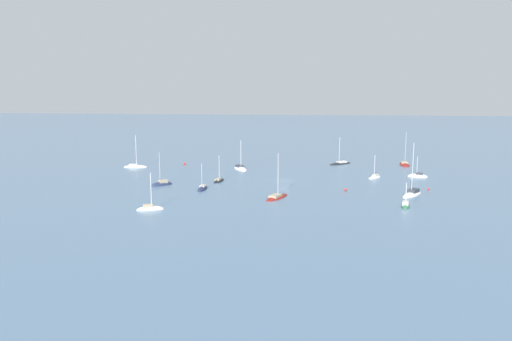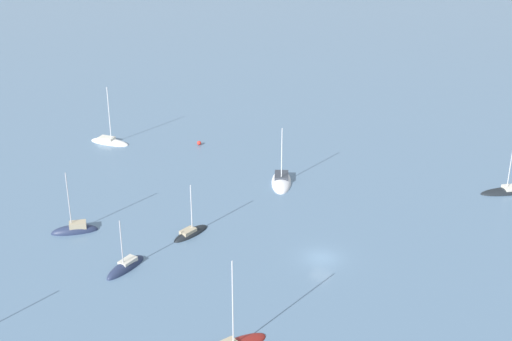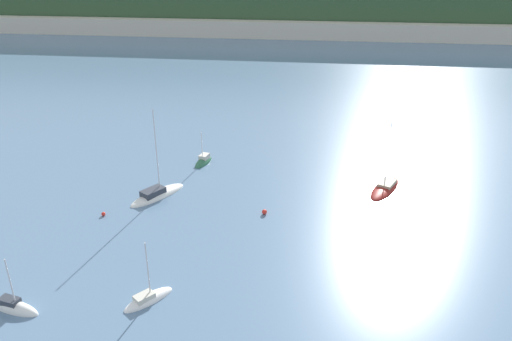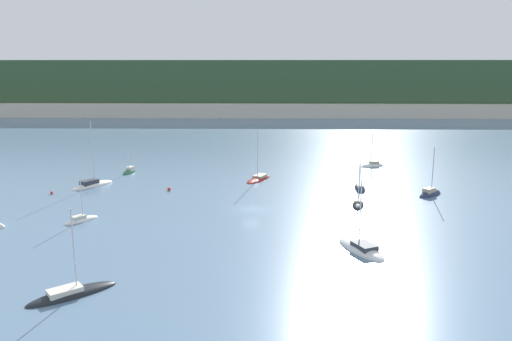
{
  "view_description": "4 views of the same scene",
  "coord_description": "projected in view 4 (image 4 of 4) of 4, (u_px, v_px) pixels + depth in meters",
  "views": [
    {
      "loc": [
        -5.36,
        130.15,
        25.03
      ],
      "look_at": [
        7.36,
        3.06,
        3.16
      ],
      "focal_mm": 35.0,
      "sensor_mm": 36.0,
      "label": 1
    },
    {
      "loc": [
        -28.65,
        69.58,
        44.75
      ],
      "look_at": [
        17.35,
        -15.32,
        2.01
      ],
      "focal_mm": 50.0,
      "sensor_mm": 36.0,
      "label": 2
    },
    {
      "loc": [
        -9.29,
        -43.4,
        31.46
      ],
      "look_at": [
        -17.0,
        17.97,
        2.99
      ],
      "focal_mm": 35.0,
      "sensor_mm": 36.0,
      "label": 3
    },
    {
      "loc": [
        2.67,
        -75.16,
        22.26
      ],
      "look_at": [
        0.45,
        16.46,
        2.72
      ],
      "focal_mm": 35.0,
      "sensor_mm": 36.0,
      "label": 4
    }
  ],
  "objects": [
    {
      "name": "sailboat_2",
      "position": [
        72.0,
        294.0,
        49.1
      ],
      "size": [
        8.39,
        7.51,
        9.36
      ],
      "rotation": [
        0.0,
        0.0,
        0.69
      ],
      "color": "black",
      "rests_on": "ground_plane"
    },
    {
      "name": "sailboat_5",
      "position": [
        360.0,
        189.0,
        90.67
      ],
      "size": [
        2.17,
        6.27,
        7.42
      ],
      "rotation": [
        0.0,
        0.0,
        1.51
      ],
      "color": "#232D4C",
      "rests_on": "ground_plane"
    },
    {
      "name": "sailboat_12",
      "position": [
        358.0,
        205.0,
        80.31
      ],
      "size": [
        2.9,
        6.04,
        7.52
      ],
      "rotation": [
        0.0,
        0.0,
        4.51
      ],
      "color": "black",
      "rests_on": "ground_plane"
    },
    {
      "name": "hillside_ridge",
      "position": [
        263.0,
        85.0,
        248.27
      ],
      "size": [
        435.56,
        70.76,
        24.07
      ],
      "color": "#335133",
      "rests_on": "ground_plane"
    },
    {
      "name": "shore_town_strip",
      "position": [
        262.0,
        111.0,
        212.16
      ],
      "size": [
        370.23,
        6.0,
        5.79
      ],
      "color": "beige",
      "rests_on": "ground_plane"
    },
    {
      "name": "sailboat_4",
      "position": [
        430.0,
        195.0,
        86.44
      ],
      "size": [
        5.72,
        5.37,
        9.38
      ],
      "rotation": [
        0.0,
        0.0,
        0.72
      ],
      "color": "#232D4C",
      "rests_on": "ground_plane"
    },
    {
      "name": "sailboat_6",
      "position": [
        81.0,
        220.0,
        72.29
      ],
      "size": [
        4.66,
        5.11,
        7.01
      ],
      "rotation": [
        0.0,
        0.0,
        0.87
      ],
      "color": "white",
      "rests_on": "ground_plane"
    },
    {
      "name": "sailboat_8",
      "position": [
        130.0,
        172.0,
        104.54
      ],
      "size": [
        2.75,
        5.09,
        5.81
      ],
      "rotation": [
        0.0,
        0.0,
        4.49
      ],
      "color": "#2D6647",
      "rests_on": "ground_plane"
    },
    {
      "name": "sailboat_11",
      "position": [
        361.0,
        250.0,
        60.9
      ],
      "size": [
        6.26,
        8.79,
        9.6
      ],
      "rotation": [
        0.0,
        0.0,
        2.02
      ],
      "color": "silver",
      "rests_on": "ground_plane"
    },
    {
      "name": "ground_plane",
      "position": [
        251.0,
        209.0,
        78.19
      ],
      "size": [
        600.0,
        600.0,
        0.0
      ],
      "primitive_type": "plane",
      "color": "slate"
    },
    {
      "name": "mooring_buoy_0",
      "position": [
        169.0,
        189.0,
        89.65
      ],
      "size": [
        0.64,
        0.64,
        0.64
      ],
      "color": "red",
      "rests_on": "ground_plane"
    },
    {
      "name": "sailboat_7",
      "position": [
        92.0,
        185.0,
        93.06
      ],
      "size": [
        7.03,
        8.81,
        12.94
      ],
      "rotation": [
        0.0,
        0.0,
        0.99
      ],
      "color": "white",
      "rests_on": "ground_plane"
    },
    {
      "name": "mooring_buoy_2",
      "position": [
        52.0,
        193.0,
        87.28
      ],
      "size": [
        0.51,
        0.51,
        0.51
      ],
      "color": "red",
      "rests_on": "ground_plane"
    },
    {
      "name": "sailboat_0",
      "position": [
        372.0,
        166.0,
        110.87
      ],
      "size": [
        5.73,
        3.27,
        8.43
      ],
      "rotation": [
        0.0,
        0.0,
        3.48
      ],
      "color": "white",
      "rests_on": "ground_plane"
    },
    {
      "name": "sailboat_3",
      "position": [
        259.0,
        179.0,
        98.33
      ],
      "size": [
        6.11,
        8.92,
        10.64
      ],
      "rotation": [
        0.0,
        0.0,
        4.27
      ],
      "color": "maroon",
      "rests_on": "ground_plane"
    }
  ]
}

